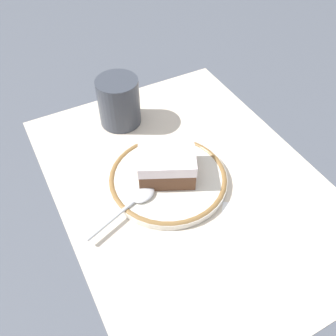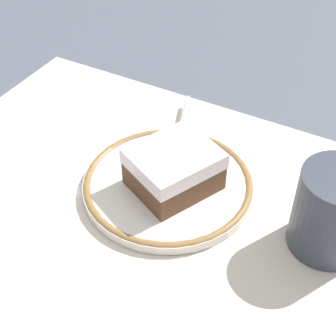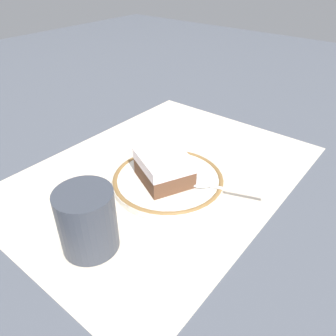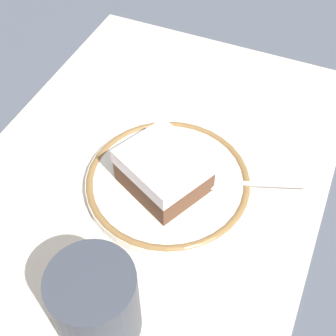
{
  "view_description": "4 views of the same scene",
  "coord_description": "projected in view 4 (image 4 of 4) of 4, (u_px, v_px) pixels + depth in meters",
  "views": [
    {
      "loc": [
        0.32,
        -0.21,
        0.44
      ],
      "look_at": [
        -0.02,
        -0.03,
        0.03
      ],
      "focal_mm": 39.48,
      "sensor_mm": 36.0,
      "label": 1
    },
    {
      "loc": [
        -0.21,
        0.33,
        0.4
      ],
      "look_at": [
        -0.02,
        -0.03,
        0.03
      ],
      "focal_mm": 54.96,
      "sensor_mm": 36.0,
      "label": 2
    },
    {
      "loc": [
        -0.36,
        -0.31,
        0.33
      ],
      "look_at": [
        -0.02,
        -0.03,
        0.03
      ],
      "focal_mm": 35.09,
      "sensor_mm": 36.0,
      "label": 3
    },
    {
      "loc": [
        -0.31,
        -0.16,
        0.42
      ],
      "look_at": [
        -0.02,
        -0.03,
        0.03
      ],
      "focal_mm": 49.73,
      "sensor_mm": 36.0,
      "label": 4
    }
  ],
  "objects": [
    {
      "name": "plate",
      "position": [
        168.0,
        181.0,
        0.53
      ],
      "size": [
        0.19,
        0.19,
        0.01
      ],
      "color": "silver",
      "rests_on": "placemat"
    },
    {
      "name": "ground_plane",
      "position": [
        152.0,
        168.0,
        0.55
      ],
      "size": [
        2.4,
        2.4,
        0.0
      ],
      "primitive_type": "plane",
      "color": "#4C515B"
    },
    {
      "name": "spoon",
      "position": [
        228.0,
        182.0,
        0.52
      ],
      "size": [
        0.06,
        0.12,
        0.01
      ],
      "color": "silver",
      "rests_on": "plate"
    },
    {
      "name": "napkin",
      "position": [
        174.0,
        92.0,
        0.63
      ],
      "size": [
        0.15,
        0.15,
        0.0
      ],
      "primitive_type": "cube",
      "rotation": [
        0.0,
        0.0,
        5.6
      ],
      "color": "white",
      "rests_on": "placemat"
    },
    {
      "name": "cup",
      "position": [
        97.0,
        306.0,
        0.4
      ],
      "size": [
        0.07,
        0.07,
        0.09
      ],
      "color": "#383D47",
      "rests_on": "placemat"
    },
    {
      "name": "placemat",
      "position": [
        152.0,
        168.0,
        0.55
      ],
      "size": [
        0.54,
        0.4,
        0.0
      ],
      "primitive_type": "cube",
      "color": "beige",
      "rests_on": "ground_plane"
    },
    {
      "name": "cake_slice",
      "position": [
        164.0,
        170.0,
        0.5
      ],
      "size": [
        0.1,
        0.11,
        0.05
      ],
      "color": "brown",
      "rests_on": "plate"
    }
  ]
}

